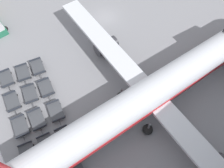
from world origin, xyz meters
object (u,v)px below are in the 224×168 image
baggage_dolly_row_mid_a_col_d (47,146)px  baggage_dolly_row_mid_b_col_d (64,138)px  baggage_dolly_row_mid_a_col_c (37,120)px  airplane (158,89)px  baggage_dolly_row_near_col_d (28,155)px  baggage_dolly_row_mid_a_col_b (30,94)px  baggage_dolly_row_mid_b_col_a (38,67)px  baggage_dolly_row_near_col_c (20,127)px  baggage_dolly_row_near_col_a (6,79)px  baggage_dolly_row_near_col_b (12,102)px  baggage_dolly_row_mid_b_col_c (56,111)px  baggage_dolly_row_mid_a_col_a (23,73)px  baggage_dolly_row_mid_b_col_b (46,88)px

baggage_dolly_row_mid_a_col_d → baggage_dolly_row_mid_b_col_d: 2.22m
baggage_dolly_row_mid_a_col_c → baggage_dolly_row_mid_b_col_d: bearing=17.7°
airplane → baggage_dolly_row_mid_b_col_d: 12.95m
baggage_dolly_row_near_col_d → baggage_dolly_row_mid_a_col_c: same height
baggage_dolly_row_mid_a_col_b → baggage_dolly_row_mid_b_col_a: size_ratio=1.00×
baggage_dolly_row_near_col_c → baggage_dolly_row_mid_b_col_d: 5.86m
baggage_dolly_row_mid_a_col_d → baggage_dolly_row_mid_b_col_d: size_ratio=1.00×
baggage_dolly_row_near_col_a → baggage_dolly_row_near_col_c: size_ratio=1.00×
baggage_dolly_row_mid_b_col_a → baggage_dolly_row_near_col_b: bearing=-62.4°
baggage_dolly_row_near_col_b → baggage_dolly_row_mid_b_col_c: bearing=37.5°
baggage_dolly_row_mid_a_col_a → baggage_dolly_row_mid_b_col_b: bearing=16.1°
baggage_dolly_row_mid_b_col_d → baggage_dolly_row_mid_a_col_a: bearing=176.7°
baggage_dolly_row_near_col_d → baggage_dolly_row_mid_a_col_a: size_ratio=1.00×
baggage_dolly_row_mid_a_col_d → baggage_dolly_row_mid_b_col_a: (-10.88, 4.97, 0.00)m
baggage_dolly_row_near_col_b → baggage_dolly_row_mid_a_col_c: same height
airplane → baggage_dolly_row_mid_a_col_d: 15.12m
baggage_dolly_row_mid_a_col_b → baggage_dolly_row_mid_b_col_c: same height
baggage_dolly_row_near_col_a → baggage_dolly_row_mid_a_col_b: bearing=17.6°
baggage_dolly_row_near_col_d → baggage_dolly_row_mid_b_col_a: size_ratio=1.00×
baggage_dolly_row_mid_a_col_c → baggage_dolly_row_mid_a_col_d: size_ratio=1.00×
baggage_dolly_row_near_col_d → baggage_dolly_row_mid_b_col_d: same height
baggage_dolly_row_near_col_c → baggage_dolly_row_mid_a_col_d: (4.19, 1.30, 0.00)m
baggage_dolly_row_mid_b_col_a → baggage_dolly_row_mid_b_col_c: 7.95m
baggage_dolly_row_mid_a_col_a → baggage_dolly_row_mid_b_col_d: size_ratio=1.00×
baggage_dolly_row_mid_a_col_b → baggage_dolly_row_mid_b_col_d: bearing=1.8°
baggage_dolly_row_near_col_d → baggage_dolly_row_mid_a_col_b: size_ratio=1.00×
baggage_dolly_row_mid_b_col_a → baggage_dolly_row_mid_b_col_d: bearing=-13.9°
baggage_dolly_row_near_col_d → baggage_dolly_row_mid_a_col_a: same height
baggage_dolly_row_mid_a_col_a → baggage_dolly_row_mid_a_col_c: (7.60, -2.04, 0.00)m
baggage_dolly_row_mid_a_col_d → baggage_dolly_row_mid_b_col_a: 11.97m
baggage_dolly_row_mid_b_col_b → baggage_dolly_row_mid_a_col_a: bearing=-163.9°
baggage_dolly_row_near_col_b → baggage_dolly_row_near_col_d: 7.71m
baggage_dolly_row_near_col_a → airplane: bearing=41.2°
baggage_dolly_row_mid_a_col_c → baggage_dolly_row_mid_b_col_b: bearing=135.0°
baggage_dolly_row_mid_a_col_d → baggage_dolly_row_mid_b_col_c: (-3.13, 3.25, 0.00)m
baggage_dolly_row_mid_a_col_b → baggage_dolly_row_mid_b_col_a: same height
baggage_dolly_row_near_col_b → baggage_dolly_row_near_col_c: size_ratio=1.00×
baggage_dolly_row_mid_a_col_c → baggage_dolly_row_mid_b_col_d: (4.25, 1.36, 0.00)m
baggage_dolly_row_mid_a_col_d → baggage_dolly_row_mid_b_col_c: size_ratio=1.00×
baggage_dolly_row_near_col_b → baggage_dolly_row_near_col_a: bearing=165.4°
baggage_dolly_row_mid_a_col_b → baggage_dolly_row_near_col_d: bearing=-30.7°
baggage_dolly_row_near_col_b → baggage_dolly_row_mid_b_col_a: 6.19m
baggage_dolly_row_near_col_a → baggage_dolly_row_mid_a_col_a: (0.64, 2.32, 0.00)m
baggage_dolly_row_near_col_a → baggage_dolly_row_mid_b_col_b: (4.95, 3.56, 0.00)m
airplane → baggage_dolly_row_mid_a_col_c: 15.76m
baggage_dolly_row_mid_a_col_d → baggage_dolly_row_mid_b_col_a: size_ratio=1.00×
baggage_dolly_row_near_col_a → baggage_dolly_row_mid_a_col_a: same height
baggage_dolly_row_near_col_b → baggage_dolly_row_mid_b_col_b: size_ratio=1.00×
baggage_dolly_row_near_col_c → baggage_dolly_row_mid_a_col_b: same height
airplane → baggage_dolly_row_mid_a_col_d: airplane is taller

